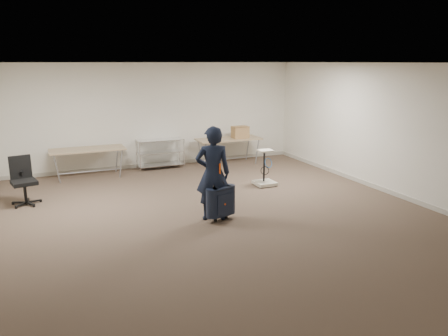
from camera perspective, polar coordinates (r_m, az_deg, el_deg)
name	(u,v)px	position (r m, az deg, el deg)	size (l,w,h in m)	color
ground	(219,218)	(8.16, -0.59, -6.49)	(9.00, 9.00, 0.00)	#49392C
room_shell	(195,195)	(9.37, -3.82, -3.49)	(8.00, 9.00, 9.00)	silver
folding_table_left	(87,151)	(11.28, -17.41, 2.16)	(1.80, 0.75, 0.73)	#957C5B
folding_table_right	(229,140)	(12.22, 0.60, 3.64)	(1.80, 0.75, 0.73)	#957C5B
wire_shelf	(160,152)	(11.89, -8.32, 2.05)	(1.22, 0.47, 0.80)	silver
person	(213,174)	(7.84, -1.46, -0.72)	(0.63, 0.41, 1.72)	black
suitcase	(221,201)	(7.90, -0.44, -4.38)	(0.43, 0.32, 1.06)	black
office_chair	(25,190)	(9.70, -24.60, -2.63)	(0.59, 0.59, 0.98)	black
equipment_cart	(265,176)	(10.21, 5.36, -1.07)	(0.46, 0.46, 0.85)	beige
cardboard_box	(240,132)	(12.29, 2.11, 4.71)	(0.44, 0.33, 0.33)	#9C8048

